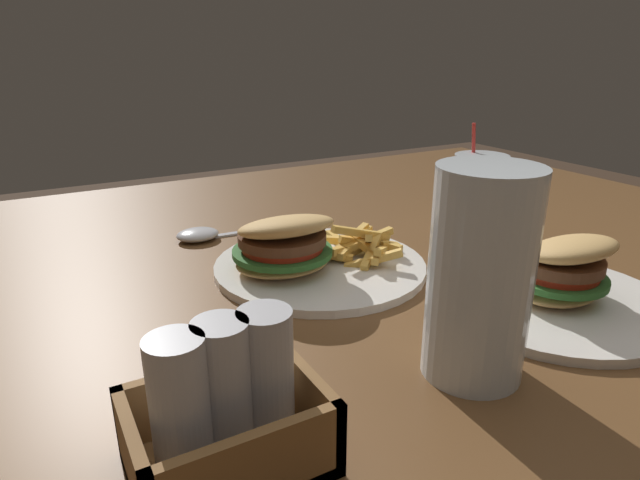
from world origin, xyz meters
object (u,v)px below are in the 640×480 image
Objects in this scene: beer_glass at (479,283)px; spoon at (202,234)px; meal_plate_near at (306,253)px; condiment_caddy at (227,415)px; juice_glass at (478,200)px; meal_plate_far at (557,285)px.

beer_glass reaches higher than spoon.
meal_plate_near is 1.46× the size of beer_glass.
condiment_caddy is at bearing 77.76° from spoon.
beer_glass is 0.93× the size of spoon.
juice_glass is (-0.28, 0.01, 0.03)m from meal_plate_near.
meal_plate_near is 1.61× the size of juice_glass.
juice_glass is at bearing -151.63° from condiment_caddy.
juice_glass is 1.30× the size of condiment_caddy.
condiment_caddy is (0.12, 0.45, 0.03)m from spoon.
spoon is 0.46m from condiment_caddy.
juice_glass reaches higher than condiment_caddy.
meal_plate_far is (-0.27, 0.39, 0.02)m from spoon.
condiment_caddy reaches higher than meal_plate_near.
condiment_caddy reaches higher than meal_plate_far.
beer_glass is 1.43× the size of condiment_caddy.
meal_plate_far is at bearing 132.87° from meal_plate_near.
juice_glass is 0.22m from meal_plate_far.
condiment_caddy is (0.39, 0.05, 0.02)m from meal_plate_far.
condiment_caddy is at bearing 28.37° from juice_glass.
juice_glass is at bearing -134.96° from beer_glass.
meal_plate_far is at bearing 127.53° from spoon.
meal_plate_near is 1.06× the size of meal_plate_far.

